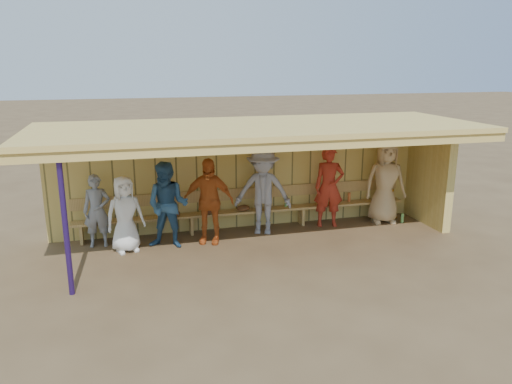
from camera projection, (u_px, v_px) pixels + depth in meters
ground at (260, 245)px, 10.41m from camera, size 90.00×90.00×0.00m
player_a at (97, 211)px, 10.16m from camera, size 0.58×0.41×1.51m
player_b at (125, 214)px, 9.87m from camera, size 0.87×0.69×1.55m
player_c at (168, 205)px, 10.07m from camera, size 1.05×0.95×1.78m
player_d at (208, 201)px, 10.34m from camera, size 1.15×0.79×1.80m
player_e at (263, 191)px, 10.90m from camera, size 1.42×1.12×1.92m
player_g at (329, 187)px, 11.39m from camera, size 0.75×0.57×1.86m
player_h at (385, 182)px, 11.65m from camera, size 1.05×0.78×1.95m
dugout_structure at (269, 158)px, 10.72m from camera, size 8.80×3.20×2.50m
bench at (247, 206)px, 11.32m from camera, size 7.60×0.34×0.93m
dugout_equipment at (242, 210)px, 11.17m from camera, size 5.52×0.62×0.80m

